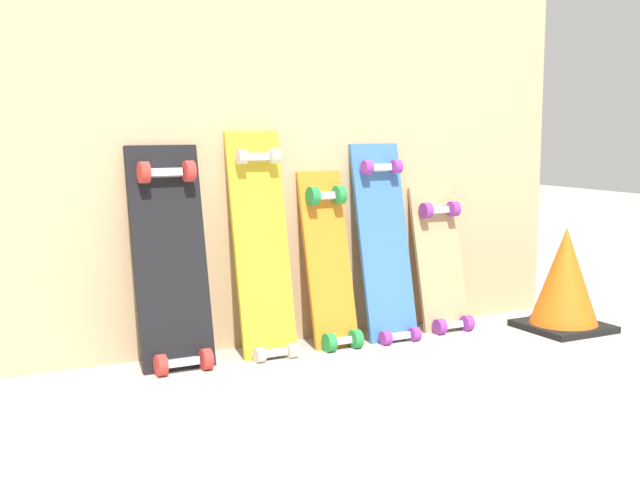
{
  "coord_description": "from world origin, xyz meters",
  "views": [
    {
      "loc": [
        -1.29,
        -2.53,
        0.75
      ],
      "look_at": [
        0.0,
        -0.07,
        0.37
      ],
      "focal_mm": 47.31,
      "sensor_mm": 36.0,
      "label": 1
    }
  ],
  "objects_px": {
    "skateboard_natural": "(441,268)",
    "traffic_cone": "(565,280)",
    "skateboard_orange": "(330,268)",
    "skateboard_black": "(172,267)",
    "skateboard_blue": "(385,252)",
    "skateboard_yellow": "(263,255)"
  },
  "relations": [
    {
      "from": "skateboard_yellow",
      "to": "skateboard_black",
      "type": "bearing_deg",
      "value": -179.79
    },
    {
      "from": "skateboard_yellow",
      "to": "skateboard_blue",
      "type": "height_order",
      "value": "skateboard_yellow"
    },
    {
      "from": "skateboard_orange",
      "to": "skateboard_natural",
      "type": "distance_m",
      "value": 0.47
    },
    {
      "from": "skateboard_black",
      "to": "skateboard_natural",
      "type": "bearing_deg",
      "value": 0.63
    },
    {
      "from": "skateboard_natural",
      "to": "traffic_cone",
      "type": "relative_size",
      "value": 1.56
    },
    {
      "from": "skateboard_blue",
      "to": "traffic_cone",
      "type": "distance_m",
      "value": 0.68
    },
    {
      "from": "skateboard_black",
      "to": "skateboard_blue",
      "type": "bearing_deg",
      "value": -0.2
    },
    {
      "from": "skateboard_yellow",
      "to": "skateboard_blue",
      "type": "bearing_deg",
      "value": -0.46
    },
    {
      "from": "skateboard_yellow",
      "to": "skateboard_natural",
      "type": "height_order",
      "value": "skateboard_yellow"
    },
    {
      "from": "skateboard_blue",
      "to": "skateboard_natural",
      "type": "bearing_deg",
      "value": 3.16
    },
    {
      "from": "skateboard_orange",
      "to": "skateboard_blue",
      "type": "distance_m",
      "value": 0.22
    },
    {
      "from": "skateboard_orange",
      "to": "skateboard_natural",
      "type": "bearing_deg",
      "value": 1.5
    },
    {
      "from": "skateboard_black",
      "to": "traffic_cone",
      "type": "xyz_separation_m",
      "value": [
        1.41,
        -0.22,
        -0.13
      ]
    },
    {
      "from": "skateboard_blue",
      "to": "skateboard_orange",
      "type": "bearing_deg",
      "value": 179.62
    },
    {
      "from": "skateboard_black",
      "to": "skateboard_orange",
      "type": "xyz_separation_m",
      "value": [
        0.56,
        -0.0,
        -0.05
      ]
    },
    {
      "from": "skateboard_orange",
      "to": "skateboard_natural",
      "type": "relative_size",
      "value": 1.11
    },
    {
      "from": "skateboard_blue",
      "to": "traffic_cone",
      "type": "xyz_separation_m",
      "value": [
        0.64,
        -0.22,
        -0.12
      ]
    },
    {
      "from": "skateboard_yellow",
      "to": "traffic_cone",
      "type": "xyz_separation_m",
      "value": [
        1.11,
        -0.22,
        -0.14
      ]
    },
    {
      "from": "skateboard_black",
      "to": "skateboard_yellow",
      "type": "relative_size",
      "value": 0.94
    },
    {
      "from": "skateboard_orange",
      "to": "skateboard_natural",
      "type": "xyz_separation_m",
      "value": [
        0.47,
        0.01,
        -0.04
      ]
    },
    {
      "from": "skateboard_yellow",
      "to": "skateboard_natural",
      "type": "relative_size",
      "value": 1.36
    },
    {
      "from": "skateboard_orange",
      "to": "traffic_cone",
      "type": "xyz_separation_m",
      "value": [
        0.86,
        -0.22,
        -0.08
      ]
    }
  ]
}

